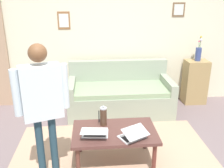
# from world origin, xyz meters

# --- Properties ---
(area_rug) EXTENTS (2.65, 2.16, 0.01)m
(area_rug) POSITION_xyz_m (0.05, -0.10, 0.00)
(area_rug) COLOR tan
(area_rug) RESTS_ON ground_plane
(back_wall) EXTENTS (7.04, 0.11, 2.70)m
(back_wall) POSITION_xyz_m (-0.00, -2.20, 1.35)
(back_wall) COLOR beige
(back_wall) RESTS_ON ground_plane
(couch) EXTENTS (1.81, 0.85, 0.88)m
(couch) POSITION_xyz_m (-0.19, -1.65, 0.31)
(couch) COLOR #949E88
(couch) RESTS_ON ground_plane
(coffee_table) EXTENTS (1.03, 0.64, 0.44)m
(coffee_table) POSITION_xyz_m (0.05, -0.20, 0.39)
(coffee_table) COLOR #55322D
(coffee_table) RESTS_ON ground_plane
(laptop_left) EXTENTS (0.34, 0.33, 0.12)m
(laptop_left) POSITION_xyz_m (0.29, -0.10, 0.49)
(laptop_left) COLOR silver
(laptop_left) RESTS_ON coffee_table
(laptop_center) EXTENTS (0.37, 0.37, 0.14)m
(laptop_center) POSITION_xyz_m (-0.15, -0.02, 0.48)
(laptop_center) COLOR silver
(laptop_center) RESTS_ON coffee_table
(french_press) EXTENTS (0.11, 0.09, 0.27)m
(french_press) POSITION_xyz_m (0.18, -0.36, 0.57)
(french_press) COLOR #4C3323
(french_press) RESTS_ON coffee_table
(side_shelf) EXTENTS (0.42, 0.32, 0.84)m
(side_shelf) POSITION_xyz_m (-1.68, -1.94, 0.42)
(side_shelf) COLOR #A78753
(side_shelf) RESTS_ON ground_plane
(flower_vase) EXTENTS (0.11, 0.11, 0.47)m
(flower_vase) POSITION_xyz_m (-1.68, -1.94, 0.99)
(flower_vase) COLOR #384782
(flower_vase) RESTS_ON side_shelf
(person_standing) EXTENTS (0.56, 0.29, 1.58)m
(person_standing) POSITION_xyz_m (0.82, 0.06, 1.01)
(person_standing) COLOR #233D4B
(person_standing) RESTS_ON ground_plane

